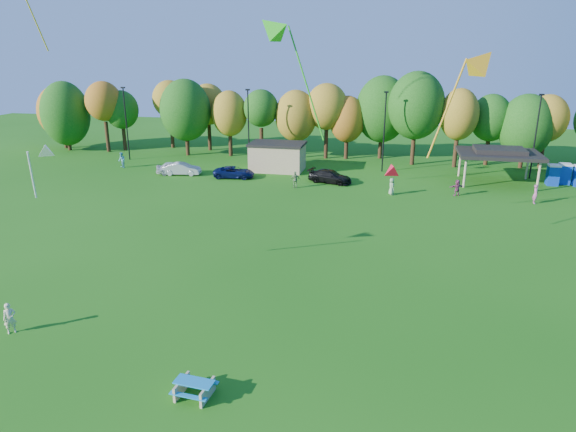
% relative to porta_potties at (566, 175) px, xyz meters
% --- Properties ---
extents(ground, '(160.00, 160.00, 0.00)m').
position_rel_porta_potties_xyz_m(ground, '(-20.90, -37.68, -1.10)').
color(ground, '#19600F').
rests_on(ground, ground).
extents(tree_line, '(93.57, 10.55, 11.15)m').
position_rel_porta_potties_xyz_m(tree_line, '(-21.92, 7.83, 4.82)').
color(tree_line, black).
rests_on(tree_line, ground).
extents(lamp_posts, '(64.50, 0.25, 9.09)m').
position_rel_porta_potties_xyz_m(lamp_posts, '(-18.90, 2.32, 3.80)').
color(lamp_posts, black).
rests_on(lamp_posts, ground).
extents(utility_building, '(6.30, 4.30, 3.25)m').
position_rel_porta_potties_xyz_m(utility_building, '(-30.90, 0.32, 0.54)').
color(utility_building, tan).
rests_on(utility_building, ground).
extents(pavilion, '(8.20, 6.20, 3.77)m').
position_rel_porta_potties_xyz_m(pavilion, '(-6.90, -0.68, 2.13)').
color(pavilion, tan).
rests_on(pavilion, ground).
extents(porta_potties, '(3.75, 1.93, 2.18)m').
position_rel_porta_potties_xyz_m(porta_potties, '(0.00, 0.00, 0.00)').
color(porta_potties, '#0D37AF').
rests_on(porta_potties, ground).
extents(picnic_table, '(1.73, 1.48, 0.70)m').
position_rel_porta_potties_xyz_m(picnic_table, '(-24.83, -40.35, -0.69)').
color(picnic_table, tan).
rests_on(picnic_table, ground).
extents(kite_flyer, '(0.69, 0.69, 1.61)m').
position_rel_porta_potties_xyz_m(kite_flyer, '(-35.71, -37.62, -0.29)').
color(kite_flyer, beige).
rests_on(kite_flyer, ground).
extents(car_a, '(4.52, 2.88, 1.43)m').
position_rel_porta_potties_xyz_m(car_a, '(-41.78, -3.98, -0.38)').
color(car_a, silver).
rests_on(car_a, ground).
extents(car_b, '(4.32, 2.01, 1.37)m').
position_rel_porta_potties_xyz_m(car_b, '(-40.90, -4.13, -0.41)').
color(car_b, '#ADAEB3').
rests_on(car_b, ground).
extents(car_c, '(4.66, 2.50, 1.24)m').
position_rel_porta_potties_xyz_m(car_c, '(-34.74, -4.25, -0.48)').
color(car_c, '#0B1446').
rests_on(car_c, ground).
extents(car_d, '(5.01, 3.05, 1.36)m').
position_rel_porta_potties_xyz_m(car_d, '(-24.11, -4.20, -0.42)').
color(car_d, black).
rests_on(car_d, ground).
extents(far_person_0, '(0.43, 0.66, 1.78)m').
position_rel_porta_potties_xyz_m(far_person_0, '(-4.65, -7.86, -0.21)').
color(far_person_0, '#B9578E').
rests_on(far_person_0, ground).
extents(far_person_1, '(0.80, 0.95, 1.66)m').
position_rel_porta_potties_xyz_m(far_person_1, '(-17.63, -7.63, -0.27)').
color(far_person_1, '#81A571').
rests_on(far_person_1, ground).
extents(far_person_2, '(1.05, 0.58, 1.70)m').
position_rel_porta_potties_xyz_m(far_person_2, '(-27.30, -7.02, -0.25)').
color(far_person_2, '#688C55').
rests_on(far_person_2, ground).
extents(far_person_3, '(1.13, 1.10, 1.84)m').
position_rel_porta_potties_xyz_m(far_person_3, '(-49.37, -2.27, -0.18)').
color(far_person_3, '#56A7BE').
rests_on(far_person_3, ground).
extents(far_person_4, '(1.53, 1.03, 1.58)m').
position_rel_porta_potties_xyz_m(far_person_4, '(-11.41, -6.57, -0.31)').
color(far_person_4, '#913C66').
rests_on(far_person_4, ground).
extents(kite_0, '(1.65, 2.04, 3.44)m').
position_rel_porta_potties_xyz_m(kite_0, '(-36.49, -32.18, 7.15)').
color(kite_0, silver).
extents(kite_1, '(3.20, 2.32, 5.52)m').
position_rel_porta_potties_xyz_m(kite_1, '(-13.87, -31.43, 11.92)').
color(kite_1, orange).
extents(kite_3, '(1.12, 1.34, 1.22)m').
position_rel_porta_potties_xyz_m(kite_3, '(-17.50, -29.41, 6.35)').
color(kite_3, red).
extents(kite_6, '(4.48, 2.09, 7.53)m').
position_rel_porta_potties_xyz_m(kite_6, '(-24.89, -26.39, 13.59)').
color(kite_6, '#21A415').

